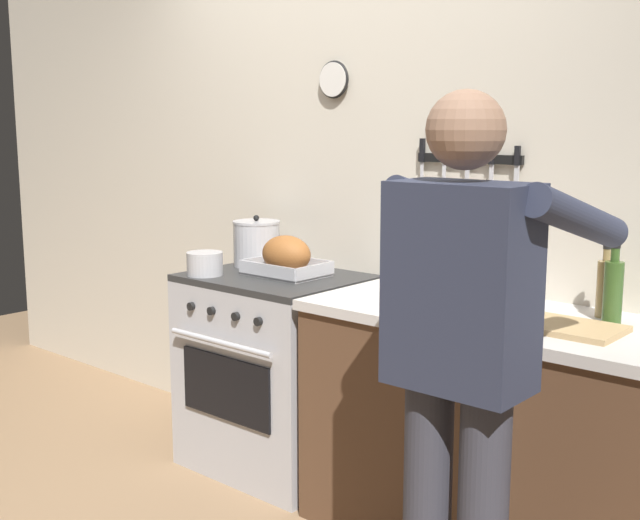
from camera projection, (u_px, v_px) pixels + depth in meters
name	position (u px, v px, depth m)	size (l,w,h in m)	color
wall_back	(364.00, 184.00, 3.65)	(6.00, 0.13, 2.60)	beige
counter_block	(577.00, 452.00, 2.75)	(2.03, 0.65, 0.90)	brown
stove	(276.00, 371.00, 3.67)	(0.76, 0.67, 0.90)	#BCBCC1
person_cook	(463.00, 352.00, 2.19)	(0.51, 0.63, 1.66)	#383842
roasting_pan	(286.00, 257.00, 3.58)	(0.35, 0.26, 0.18)	#B7B7BC
stock_pot	(257.00, 243.00, 3.82)	(0.22, 0.22, 0.24)	#B7B7BC
saucepan	(205.00, 264.00, 3.59)	(0.16, 0.16, 0.10)	#B7B7BC
cutting_board	(565.00, 327.00, 2.64)	(0.36, 0.24, 0.02)	tan
bottle_wine_red	(436.00, 263.00, 3.16)	(0.08, 0.08, 0.30)	#47141E
bottle_vinegar	(605.00, 287.00, 2.80)	(0.06, 0.06, 0.26)	#997F4C
bottle_olive_oil	(613.00, 290.00, 2.70)	(0.06, 0.06, 0.27)	#385623
bottle_hot_sauce	(432.00, 277.00, 3.09)	(0.05, 0.05, 0.21)	red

